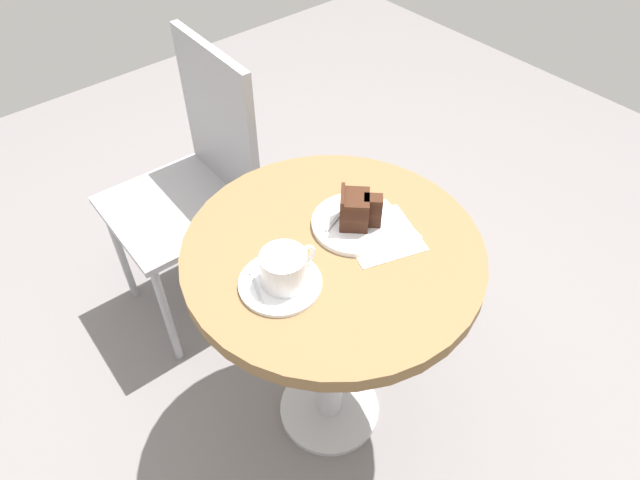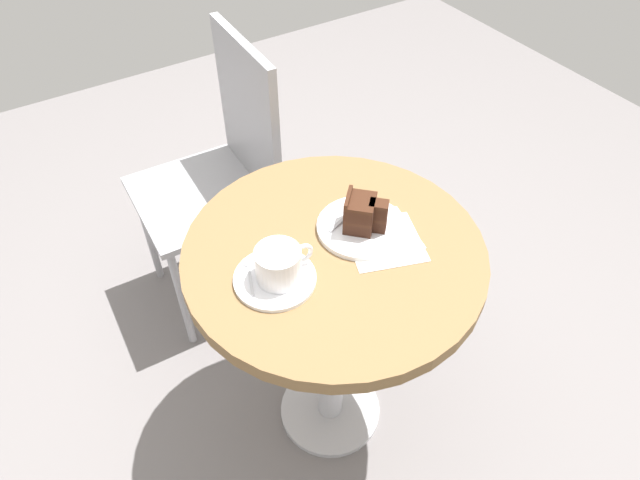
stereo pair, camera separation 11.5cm
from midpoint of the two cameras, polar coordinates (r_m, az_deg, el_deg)
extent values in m
cube|color=slate|center=(1.76, 2.96, -16.85)|extent=(4.40, 4.40, 0.01)
cylinder|color=brown|center=(1.20, 4.15, -1.58)|extent=(0.64, 0.64, 0.03)
cylinder|color=#B7B7BC|center=(1.47, 3.46, -10.59)|extent=(0.07, 0.07, 0.64)
cylinder|color=#B7B7BC|center=(1.75, 2.98, -16.63)|extent=(0.29, 0.29, 0.02)
cylinder|color=white|center=(1.13, -1.63, -4.04)|extent=(0.17, 0.17, 0.01)
cylinder|color=white|center=(1.10, -1.20, -2.64)|extent=(0.09, 0.09, 0.07)
cylinder|color=#D6B789|center=(1.07, -1.23, -1.40)|extent=(0.08, 0.08, 0.00)
torus|color=white|center=(1.12, 1.12, -1.57)|extent=(0.05, 0.01, 0.05)
cube|color=#B7B7BC|center=(1.12, -4.05, -4.19)|extent=(0.03, 0.08, 0.00)
ellipsoid|color=#B7B7BC|center=(1.15, -4.41, -2.43)|extent=(0.02, 0.02, 0.00)
cylinder|color=white|center=(1.23, 6.84, 1.14)|extent=(0.19, 0.19, 0.01)
cube|color=#381E14|center=(1.22, 6.69, 1.75)|extent=(0.09, 0.09, 0.03)
cube|color=#381E14|center=(1.22, 8.43, 1.49)|extent=(0.05, 0.05, 0.03)
cube|color=#381C0F|center=(1.21, 6.76, 2.39)|extent=(0.09, 0.09, 0.01)
cube|color=#381C0F|center=(1.20, 8.52, 2.12)|extent=(0.05, 0.05, 0.01)
cube|color=#381E14|center=(1.19, 6.83, 3.04)|extent=(0.09, 0.09, 0.03)
cube|color=#381E14|center=(1.19, 8.62, 2.77)|extent=(0.05, 0.05, 0.03)
cube|color=#381C0F|center=(1.18, 6.91, 3.70)|extent=(0.09, 0.09, 0.01)
cube|color=#381C0F|center=(1.18, 8.71, 3.43)|extent=(0.05, 0.05, 0.01)
cube|color=#381C0F|center=(1.20, 5.53, 2.87)|extent=(0.05, 0.05, 0.08)
cube|color=#B7B7BC|center=(1.24, 5.33, 2.23)|extent=(0.12, 0.05, 0.00)
cube|color=#B7B7BC|center=(1.29, 7.29, 4.07)|extent=(0.04, 0.03, 0.00)
cube|color=silver|center=(1.22, 9.16, -0.28)|extent=(0.19, 0.19, 0.00)
cube|color=silver|center=(1.23, 8.87, 0.40)|extent=(0.16, 0.16, 0.00)
cylinder|color=#9E9EA3|center=(1.97, -15.22, 0.54)|extent=(0.02, 0.02, 0.42)
cylinder|color=#9E9EA3|center=(1.75, -11.82, -5.92)|extent=(0.02, 0.02, 0.42)
cylinder|color=#9E9EA3|center=(2.03, -6.71, 3.74)|extent=(0.02, 0.02, 0.42)
cylinder|color=#9E9EA3|center=(1.82, -2.41, -2.09)|extent=(0.02, 0.02, 0.42)
cube|color=#9E9EA3|center=(1.73, -9.89, 4.36)|extent=(0.39, 0.39, 0.02)
cube|color=#9E9EA3|center=(1.65, -5.19, 12.45)|extent=(0.04, 0.36, 0.44)
camera|label=1|loc=(0.06, -87.13, 2.89)|focal=32.00mm
camera|label=2|loc=(0.06, 92.87, -2.89)|focal=32.00mm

